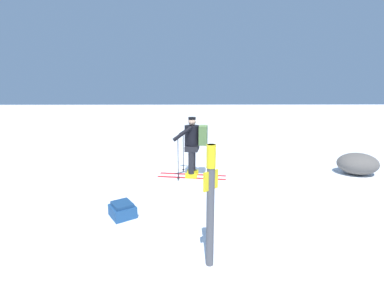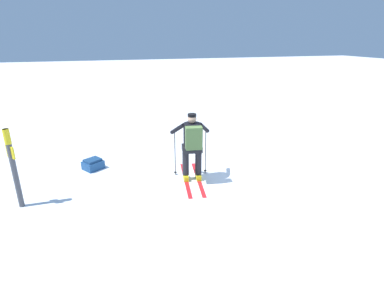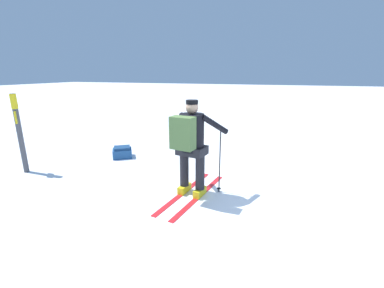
# 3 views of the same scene
# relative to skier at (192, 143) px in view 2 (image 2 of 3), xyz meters

# --- Properties ---
(ground_plane) EXTENTS (80.00, 80.00, 0.00)m
(ground_plane) POSITION_rel_skier_xyz_m (-0.16, -0.60, -0.93)
(ground_plane) COLOR white
(skier) EXTENTS (1.85, 0.94, 1.59)m
(skier) POSITION_rel_skier_xyz_m (0.00, 0.00, 0.00)
(skier) COLOR red
(skier) RESTS_ON ground_plane
(dropped_backpack) EXTENTS (0.57, 0.58, 0.27)m
(dropped_backpack) POSITION_rel_skier_xyz_m (1.34, 2.22, -0.81)
(dropped_backpack) COLOR navy
(dropped_backpack) RESTS_ON ground_plane
(trail_marker) EXTENTS (0.20, 0.18, 1.60)m
(trail_marker) POSITION_rel_skier_xyz_m (-0.12, 3.57, 0.01)
(trail_marker) COLOR #4C4C51
(trail_marker) RESTS_ON ground_plane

